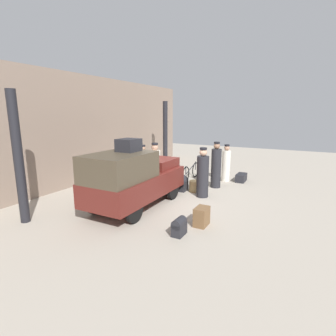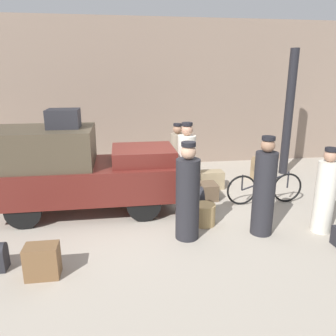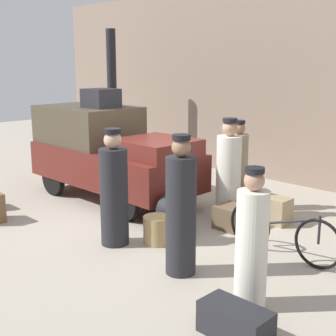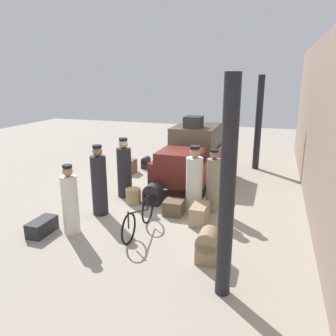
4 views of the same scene
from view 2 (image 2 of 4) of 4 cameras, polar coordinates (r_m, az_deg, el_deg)
ground_plane at (r=7.06m, az=-1.38°, el=-7.94°), size 30.00×30.00×0.00m
station_building_facade at (r=10.52m, az=-4.27°, el=12.67°), size 16.00×0.15×4.50m
canopy_pillar_right at (r=10.09m, az=20.27°, el=8.87°), size 0.25×0.25×3.55m
truck at (r=7.13m, az=-15.56°, el=-0.01°), size 3.72×1.58×1.83m
bicycle at (r=7.79m, az=16.50°, el=-3.44°), size 1.79×0.04×0.74m
wicker_basket at (r=6.54m, az=6.35°, el=-8.05°), size 0.43×0.43×0.42m
porter_carrying_trunk at (r=6.71m, az=25.66°, el=-4.15°), size 0.36×0.36×1.62m
porter_standing_middle at (r=8.39m, az=1.62°, el=1.60°), size 0.36×0.36×1.69m
porter_lifting_near_truck at (r=6.18m, az=16.39°, el=-3.79°), size 0.40×0.40×1.84m
porter_with_bicycle at (r=7.96m, az=3.25°, el=1.00°), size 0.44×0.44×1.78m
conductor_in_dark_uniform at (r=5.80m, az=3.44°, el=-4.86°), size 0.42×0.42×1.78m
suitcase_tan_flat at (r=8.57m, az=7.19°, el=-2.03°), size 0.72×0.37×0.45m
trunk_large_brown at (r=7.84m, az=6.79°, el=-4.03°), size 0.46×0.49×0.38m
trunk_umber_medium at (r=5.29m, az=-21.03°, el=-14.91°), size 0.48×0.32×0.50m
trunk_barrel_dark at (r=9.59m, az=15.95°, el=0.10°), size 0.47×0.42×0.66m
suitcase_small_leather at (r=6.97m, az=4.19°, el=-5.83°), size 0.44×0.48×0.59m
trunk_on_truck_roof at (r=6.95m, az=-17.75°, el=8.21°), size 0.63×0.57×0.37m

